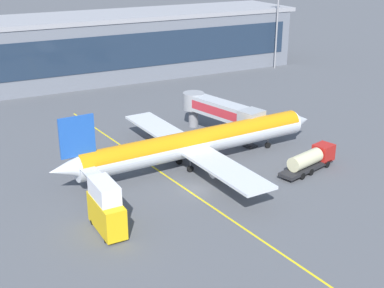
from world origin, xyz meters
TOP-DOWN VIEW (x-y plane):
  - ground_plane at (0.00, 0.00)m, footprint 700.00×700.00m
  - apron_lead_in_line at (-1.56, 2.00)m, footprint 8.76×79.58m
  - main_airliner at (3.68, 7.56)m, footprint 45.15×36.00m
  - jet_bridge at (13.52, 17.62)m, footprint 7.62×17.67m
  - fuel_tanker at (18.09, -1.97)m, footprint 11.08×5.25m
  - catering_lift at (-14.75, -4.77)m, footprint 2.66×6.86m
  - apron_light_mast_1 at (53.81, 56.23)m, footprint 2.80×0.50m

SIDE VIEW (x-z plane):
  - ground_plane at x=0.00m, z-range 0.00..0.00m
  - apron_lead_in_line at x=-1.56m, z-range 0.00..0.01m
  - fuel_tanker at x=18.09m, z-range 0.12..3.37m
  - catering_lift at x=-14.75m, z-range -0.08..6.22m
  - main_airliner at x=3.68m, z-range -1.76..9.25m
  - jet_bridge at x=13.52m, z-range 1.51..7.96m
  - apron_light_mast_1 at x=53.81m, z-range 1.95..23.74m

